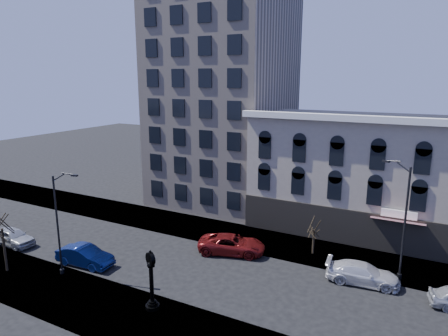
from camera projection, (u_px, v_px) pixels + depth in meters
The scene contains 14 objects.
ground at pixel (182, 265), 34.30m from camera, with size 160.00×160.00×0.00m, color black.
sidewalk_far at pixel (225, 233), 41.18m from camera, with size 160.00×6.00×0.12m, color gray.
sidewalk_near at pixel (117, 312), 27.40m from camera, with size 160.00×6.00×0.12m, color gray.
cream_tower at pixel (222, 48), 49.06m from camera, with size 15.90×15.40×42.50m.
victorian_row at pixel (363, 174), 41.16m from camera, with size 22.60×11.19×12.50m.
street_clock at pixel (152, 282), 27.28m from camera, with size 0.99×0.99×4.35m.
street_lamp_near at pixel (62, 197), 31.02m from camera, with size 2.21×0.81×8.72m.
street_lamp_far at pixel (399, 189), 30.66m from camera, with size 2.42×1.01×9.65m.
bare_tree_near at pixel (1, 219), 32.15m from camera, with size 3.45×3.45×5.93m.
bare_tree_far at pixel (314, 225), 35.75m from camera, with size 2.13×2.13×3.66m.
car_near_a at pixel (13, 237), 38.35m from camera, with size 1.95×4.85×1.65m, color #A5A8AD.
car_near_b at pixel (85, 256), 34.17m from camera, with size 1.80×5.15×1.70m, color #0C194C.
car_far_a at pixel (232, 244), 36.53m from camera, with size 2.81×6.10×1.69m, color maroon.
car_far_b at pixel (363, 274), 31.17m from camera, with size 2.27×5.58×1.62m, color silver.
Camera 1 is at (18.03, -26.18, 15.80)m, focal length 32.00 mm.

